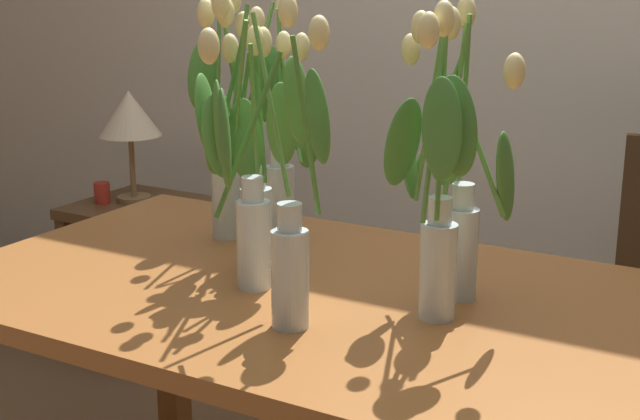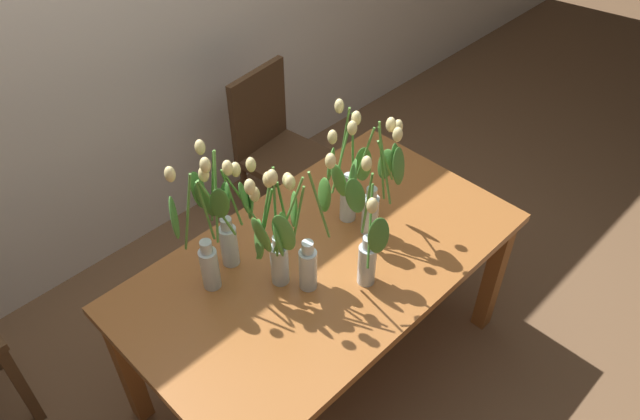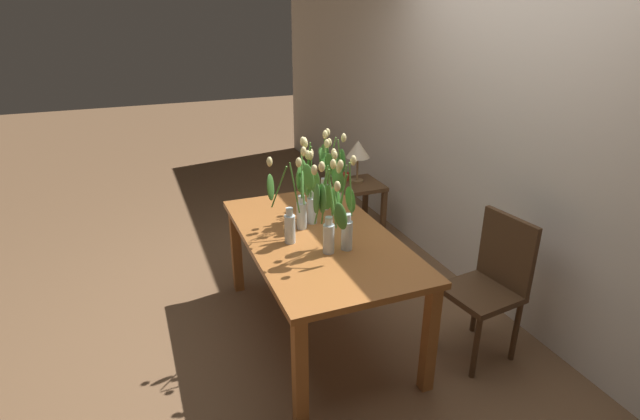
{
  "view_description": "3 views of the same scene",
  "coord_description": "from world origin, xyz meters",
  "px_view_note": "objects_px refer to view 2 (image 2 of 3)",
  "views": [
    {
      "loc": [
        0.82,
        -1.48,
        1.37
      ],
      "look_at": [
        -0.02,
        -0.01,
        0.91
      ],
      "focal_mm": 50.44,
      "sensor_mm": 36.0,
      "label": 1
    },
    {
      "loc": [
        -1.19,
        -1.16,
        2.51
      ],
      "look_at": [
        -0.0,
        0.02,
        0.99
      ],
      "focal_mm": 34.41,
      "sensor_mm": 36.0,
      "label": 2
    },
    {
      "loc": [
        2.64,
        -1.03,
        2.11
      ],
      "look_at": [
        0.0,
        0.01,
        0.92
      ],
      "focal_mm": 27.65,
      "sensor_mm": 36.0,
      "label": 3
    }
  ],
  "objects_px": {
    "tulip_vase_0": "(376,188)",
    "tulip_vase_4": "(228,219)",
    "tulip_vase_5": "(346,183)",
    "dining_table": "(323,273)",
    "tulip_vase_3": "(207,240)",
    "tulip_vase_6": "(276,242)",
    "tulip_vase_2": "(303,245)",
    "dining_chair": "(274,143)",
    "tulip_vase_1": "(367,247)"
  },
  "relations": [
    {
      "from": "tulip_vase_4",
      "to": "tulip_vase_5",
      "type": "distance_m",
      "value": 0.5
    },
    {
      "from": "tulip_vase_0",
      "to": "dining_chair",
      "type": "distance_m",
      "value": 1.12
    },
    {
      "from": "tulip_vase_2",
      "to": "tulip_vase_3",
      "type": "bearing_deg",
      "value": 132.37
    },
    {
      "from": "tulip_vase_1",
      "to": "tulip_vase_6",
      "type": "distance_m",
      "value": 0.32
    },
    {
      "from": "tulip_vase_2",
      "to": "dining_chair",
      "type": "relative_size",
      "value": 0.62
    },
    {
      "from": "tulip_vase_3",
      "to": "dining_chair",
      "type": "xyz_separation_m",
      "value": [
        0.95,
        0.72,
        -0.44
      ]
    },
    {
      "from": "tulip_vase_3",
      "to": "dining_chair",
      "type": "bearing_deg",
      "value": 37.4
    },
    {
      "from": "tulip_vase_5",
      "to": "tulip_vase_6",
      "type": "distance_m",
      "value": 0.44
    },
    {
      "from": "dining_table",
      "to": "tulip_vase_0",
      "type": "height_order",
      "value": "tulip_vase_0"
    },
    {
      "from": "tulip_vase_1",
      "to": "tulip_vase_6",
      "type": "height_order",
      "value": "tulip_vase_6"
    },
    {
      "from": "tulip_vase_1",
      "to": "tulip_vase_3",
      "type": "xyz_separation_m",
      "value": [
        -0.4,
        0.41,
        0.03
      ]
    },
    {
      "from": "tulip_vase_5",
      "to": "dining_chair",
      "type": "relative_size",
      "value": 0.62
    },
    {
      "from": "tulip_vase_6",
      "to": "dining_chair",
      "type": "bearing_deg",
      "value": 49.34
    },
    {
      "from": "tulip_vase_4",
      "to": "dining_chair",
      "type": "height_order",
      "value": "tulip_vase_4"
    },
    {
      "from": "dining_table",
      "to": "tulip_vase_4",
      "type": "distance_m",
      "value": 0.48
    },
    {
      "from": "tulip_vase_6",
      "to": "tulip_vase_4",
      "type": "bearing_deg",
      "value": 102.48
    },
    {
      "from": "dining_table",
      "to": "tulip_vase_4",
      "type": "height_order",
      "value": "tulip_vase_4"
    },
    {
      "from": "tulip_vase_1",
      "to": "tulip_vase_2",
      "type": "relative_size",
      "value": 0.95
    },
    {
      "from": "tulip_vase_3",
      "to": "tulip_vase_4",
      "type": "bearing_deg",
      "value": 10.71
    },
    {
      "from": "tulip_vase_0",
      "to": "tulip_vase_4",
      "type": "xyz_separation_m",
      "value": [
        -0.51,
        0.27,
        -0.0
      ]
    },
    {
      "from": "dining_table",
      "to": "dining_chair",
      "type": "height_order",
      "value": "dining_chair"
    },
    {
      "from": "tulip_vase_4",
      "to": "tulip_vase_5",
      "type": "xyz_separation_m",
      "value": [
        0.48,
        -0.15,
        -0.03
      ]
    },
    {
      "from": "tulip_vase_1",
      "to": "tulip_vase_6",
      "type": "relative_size",
      "value": 0.93
    },
    {
      "from": "tulip_vase_5",
      "to": "tulip_vase_6",
      "type": "relative_size",
      "value": 0.98
    },
    {
      "from": "tulip_vase_6",
      "to": "dining_chair",
      "type": "xyz_separation_m",
      "value": [
        0.78,
        0.91,
        -0.44
      ]
    },
    {
      "from": "tulip_vase_5",
      "to": "dining_chair",
      "type": "bearing_deg",
      "value": 67.47
    },
    {
      "from": "tulip_vase_2",
      "to": "tulip_vase_6",
      "type": "bearing_deg",
      "value": 135.66
    },
    {
      "from": "tulip_vase_2",
      "to": "tulip_vase_3",
      "type": "xyz_separation_m",
      "value": [
        -0.23,
        0.25,
        0.01
      ]
    },
    {
      "from": "tulip_vase_2",
      "to": "tulip_vase_0",
      "type": "bearing_deg",
      "value": 0.95
    },
    {
      "from": "tulip_vase_3",
      "to": "tulip_vase_6",
      "type": "height_order",
      "value": "tulip_vase_6"
    },
    {
      "from": "dining_table",
      "to": "tulip_vase_3",
      "type": "relative_size",
      "value": 2.79
    },
    {
      "from": "tulip_vase_0",
      "to": "tulip_vase_2",
      "type": "relative_size",
      "value": 0.99
    },
    {
      "from": "dining_table",
      "to": "tulip_vase_4",
      "type": "relative_size",
      "value": 2.73
    },
    {
      "from": "tulip_vase_0",
      "to": "dining_chair",
      "type": "relative_size",
      "value": 0.62
    },
    {
      "from": "tulip_vase_2",
      "to": "tulip_vase_5",
      "type": "bearing_deg",
      "value": 19.57
    },
    {
      "from": "tulip_vase_2",
      "to": "dining_chair",
      "type": "xyz_separation_m",
      "value": [
        0.72,
        0.98,
        -0.43
      ]
    },
    {
      "from": "dining_table",
      "to": "tulip_vase_1",
      "type": "xyz_separation_m",
      "value": [
        0.02,
        -0.2,
        0.28
      ]
    },
    {
      "from": "dining_table",
      "to": "tulip_vase_3",
      "type": "bearing_deg",
      "value": 151.32
    },
    {
      "from": "tulip_vase_1",
      "to": "dining_chair",
      "type": "bearing_deg",
      "value": 64.16
    },
    {
      "from": "dining_table",
      "to": "tulip_vase_2",
      "type": "relative_size",
      "value": 2.76
    },
    {
      "from": "dining_table",
      "to": "tulip_vase_2",
      "type": "bearing_deg",
      "value": -163.13
    },
    {
      "from": "tulip_vase_3",
      "to": "dining_table",
      "type": "bearing_deg",
      "value": -28.68
    },
    {
      "from": "tulip_vase_0",
      "to": "tulip_vase_1",
      "type": "relative_size",
      "value": 1.05
    },
    {
      "from": "tulip_vase_6",
      "to": "dining_chair",
      "type": "height_order",
      "value": "tulip_vase_6"
    },
    {
      "from": "tulip_vase_4",
      "to": "tulip_vase_6",
      "type": "relative_size",
      "value": 1.0
    },
    {
      "from": "tulip_vase_0",
      "to": "tulip_vase_2",
      "type": "distance_m",
      "value": 0.4
    },
    {
      "from": "tulip_vase_2",
      "to": "tulip_vase_4",
      "type": "xyz_separation_m",
      "value": [
        -0.11,
        0.28,
        0.02
      ]
    },
    {
      "from": "tulip_vase_0",
      "to": "tulip_vase_4",
      "type": "relative_size",
      "value": 0.98
    },
    {
      "from": "dining_table",
      "to": "tulip_vase_0",
      "type": "distance_m",
      "value": 0.41
    },
    {
      "from": "tulip_vase_2",
      "to": "tulip_vase_3",
      "type": "height_order",
      "value": "tulip_vase_2"
    }
  ]
}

